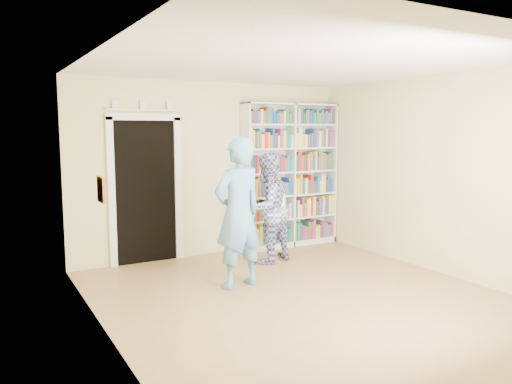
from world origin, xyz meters
The scene contains 11 objects.
floor centered at (0.00, 0.00, 0.00)m, with size 5.00×5.00×0.00m, color olive.
ceiling centered at (0.00, 0.00, 2.70)m, with size 5.00×5.00×0.00m, color white.
wall_back centered at (0.00, 2.50, 1.35)m, with size 4.50×4.50×0.00m, color beige.
wall_left centered at (-2.25, 0.00, 1.35)m, with size 5.00×5.00×0.00m, color beige.
wall_right centered at (2.25, 0.00, 1.35)m, with size 5.00×5.00×0.00m, color beige.
bookshelf centered at (1.35, 2.34, 1.21)m, with size 1.74×0.33×2.40m.
doorway centered at (-1.10, 2.48, 1.18)m, with size 1.10×0.08×2.43m.
wall_art centered at (-2.23, 0.20, 1.40)m, with size 0.03×0.25×0.25m, color brown.
man_blue centered at (-0.46, 0.77, 0.94)m, with size 0.68×0.45×1.88m, color #5C9BCD.
man_plaid centered at (0.46, 1.61, 0.81)m, with size 0.79×0.62×1.63m, color #313C97.
paper_sheet centered at (0.58, 1.42, 0.90)m, with size 0.19×0.01×0.27m, color white.
Camera 1 is at (-3.28, -4.64, 1.97)m, focal length 35.00 mm.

